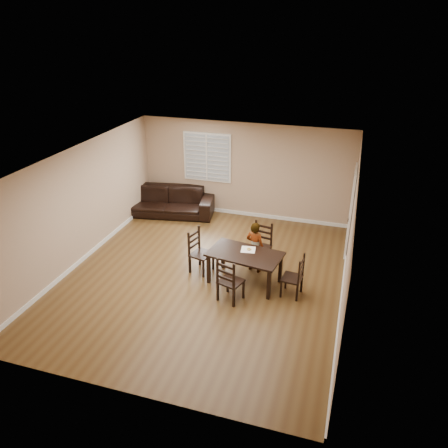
{
  "coord_description": "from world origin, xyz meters",
  "views": [
    {
      "loc": [
        2.87,
        -7.8,
        5.29
      ],
      "look_at": [
        0.24,
        0.73,
        1.0
      ],
      "focal_mm": 35.0,
      "sensor_mm": 36.0,
      "label": 1
    }
  ],
  "objects": [
    {
      "name": "donut",
      "position": [
        0.97,
        0.21,
        0.75
      ],
      "size": [
        0.1,
        0.1,
        0.04
      ],
      "color": "gold",
      "rests_on": "napkin"
    },
    {
      "name": "chair_left",
      "position": [
        -0.25,
        0.24,
        0.46
      ],
      "size": [
        0.53,
        0.55,
        1.01
      ],
      "rotation": [
        0.0,
        0.0,
        1.32
      ],
      "color": "black",
      "rests_on": "ground"
    },
    {
      "name": "chair_far",
      "position": [
        0.77,
        -0.77,
        0.45
      ],
      "size": [
        0.55,
        0.53,
        1.0
      ],
      "rotation": [
        0.0,
        0.0,
        2.84
      ],
      "color": "black",
      "rests_on": "ground"
    },
    {
      "name": "dining_table",
      "position": [
        0.92,
        0.04,
        0.63
      ],
      "size": [
        1.66,
        1.1,
        0.72
      ],
      "rotation": [
        0.0,
        0.0,
        -0.16
      ],
      "color": "black",
      "rests_on": "ground"
    },
    {
      "name": "child",
      "position": [
        1.01,
        0.6,
        0.6
      ],
      "size": [
        0.5,
        0.39,
        1.2
      ],
      "primitive_type": "imported",
      "rotation": [
        0.0,
        0.0,
        2.88
      ],
      "color": "gray",
      "rests_on": "ground"
    },
    {
      "name": "room",
      "position": [
        0.04,
        0.18,
        1.81
      ],
      "size": [
        6.04,
        7.04,
        2.72
      ],
      "color": "tan",
      "rests_on": "ground"
    },
    {
      "name": "sofa",
      "position": [
        -2.16,
        2.92,
        0.39
      ],
      "size": [
        2.83,
        1.49,
        0.78
      ],
      "primitive_type": "imported",
      "rotation": [
        0.0,
        0.0,
        0.17
      ],
      "color": "black",
      "rests_on": "ground"
    },
    {
      "name": "napkin",
      "position": [
        0.95,
        0.21,
        0.73
      ],
      "size": [
        0.34,
        0.34,
        0.0
      ],
      "primitive_type": "cube",
      "rotation": [
        0.0,
        0.0,
        0.15
      ],
      "color": "white",
      "rests_on": "dining_table"
    },
    {
      "name": "ground",
      "position": [
        0.0,
        0.0,
        0.0
      ],
      "size": [
        7.0,
        7.0,
        0.0
      ],
      "primitive_type": "plane",
      "color": "brown",
      "rests_on": "ground"
    },
    {
      "name": "chair_right",
      "position": [
        2.08,
        -0.13,
        0.42
      ],
      "size": [
        0.44,
        0.46,
        0.93
      ],
      "rotation": [
        0.0,
        0.0,
        -1.68
      ],
      "color": "black",
      "rests_on": "ground"
    },
    {
      "name": "chair_near",
      "position": [
        1.08,
        1.02,
        0.46
      ],
      "size": [
        0.53,
        0.51,
        1.01
      ],
      "rotation": [
        0.0,
        0.0,
        -0.2
      ],
      "color": "black",
      "rests_on": "ground"
    }
  ]
}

